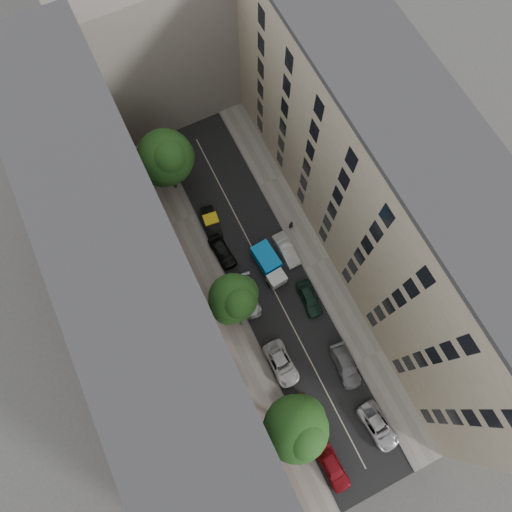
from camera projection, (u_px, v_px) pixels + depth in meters
ground at (271, 285)px, 48.23m from camera, size 120.00×120.00×0.00m
road_surface at (271, 285)px, 48.22m from camera, size 8.00×44.00×0.02m
sidewalk_left at (224, 307)px, 47.39m from camera, size 3.00×44.00×0.15m
sidewalk_right at (317, 263)px, 48.93m from camera, size 3.00×44.00×0.15m
building_left at (155, 310)px, 37.21m from camera, size 8.00×44.00×20.00m
building_right at (386, 203)px, 40.30m from camera, size 8.00×44.00×20.00m
building_endcap at (154, 30)px, 47.76m from camera, size 18.00×12.00×18.00m
tarp_truck at (269, 264)px, 47.67m from camera, size 2.30×4.96×2.22m
car_left_0 at (333, 468)px, 41.88m from camera, size 1.91×4.46×1.50m
car_left_1 at (308, 417)px, 43.31m from camera, size 1.64×4.45×1.46m
car_left_2 at (281, 364)px, 44.97m from camera, size 2.23×4.75×1.31m
car_left_3 at (248, 296)px, 47.12m from camera, size 2.69×5.03×1.39m
car_left_4 at (222, 252)px, 48.67m from camera, size 2.04×4.28×1.41m
car_left_5 at (212, 222)px, 49.81m from camera, size 1.79×4.09×1.31m
car_right_0 at (378, 426)px, 43.10m from camera, size 2.66×4.98×1.33m
car_right_1 at (346, 366)px, 44.88m from camera, size 2.32×4.79×1.34m
car_right_2 at (309, 298)px, 47.04m from camera, size 1.97×4.23×1.40m
car_right_3 at (286, 250)px, 48.77m from camera, size 1.54×4.14×1.35m
tree_near at (297, 429)px, 38.20m from camera, size 5.79×5.59×8.70m
tree_mid at (235, 299)px, 41.61m from camera, size 4.92×4.58×8.57m
tree_far at (167, 159)px, 46.00m from camera, size 5.96×5.78×9.25m
lamp_post at (240, 317)px, 42.93m from camera, size 0.36×0.36×6.52m
pedestrian at (291, 225)px, 49.40m from camera, size 0.61×0.42×1.59m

